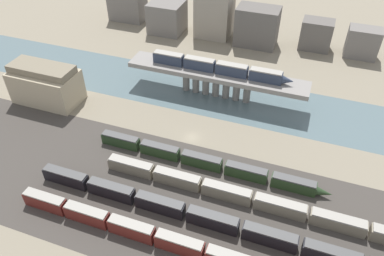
# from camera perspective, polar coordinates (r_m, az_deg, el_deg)

# --- Properties ---
(ground_plane) EXTENTS (400.00, 400.00, 0.00)m
(ground_plane) POSITION_cam_1_polar(r_m,az_deg,el_deg) (112.40, 0.01, -1.45)
(ground_plane) COLOR gray
(railbed_yard) EXTENTS (280.00, 42.00, 0.01)m
(railbed_yard) POSITION_cam_1_polar(r_m,az_deg,el_deg) (96.82, -4.91, -10.22)
(railbed_yard) COLOR #423D38
(railbed_yard) RESTS_ON ground
(river_water) EXTENTS (320.00, 25.28, 0.01)m
(river_water) POSITION_cam_1_polar(r_m,az_deg,el_deg) (130.46, 3.59, 5.02)
(river_water) COLOR slate
(river_water) RESTS_ON ground
(bridge) EXTENTS (61.04, 9.29, 9.33)m
(bridge) POSITION_cam_1_polar(r_m,az_deg,el_deg) (126.46, 3.73, 7.77)
(bridge) COLOR gray
(bridge) RESTS_ON ground
(train_on_bridge) EXTENTS (47.37, 3.04, 3.82)m
(train_on_bridge) POSITION_cam_1_polar(r_m,az_deg,el_deg) (124.30, 4.17, 9.21)
(train_on_bridge) COLOR #2D384C
(train_on_bridge) RESTS_ON bridge
(train_yard_near) EXTENTS (96.61, 2.66, 4.12)m
(train_yard_near) POSITION_cam_1_polar(r_m,az_deg,el_deg) (84.36, 2.71, -18.63)
(train_yard_near) COLOR #5B1E19
(train_yard_near) RESTS_ON ground
(train_yard_mid) EXTENTS (96.61, 2.72, 3.93)m
(train_yard_mid) POSITION_cam_1_polar(r_m,az_deg,el_deg) (89.28, 4.00, -14.07)
(train_yard_mid) COLOR black
(train_yard_mid) RESTS_ON ground
(train_yard_far) EXTENTS (83.73, 2.82, 3.60)m
(train_yard_far) POSITION_cam_1_polar(r_m,az_deg,el_deg) (94.49, 10.17, -10.89)
(train_yard_far) COLOR gray
(train_yard_far) RESTS_ON ground
(train_yard_outer) EXTENTS (65.01, 2.60, 3.60)m
(train_yard_outer) POSITION_cam_1_polar(r_m,az_deg,el_deg) (102.26, 2.17, -5.21)
(train_yard_outer) COLOR #23381E
(train_yard_outer) RESTS_ON ground
(warehouse_building) EXTENTS (21.82, 11.98, 13.27)m
(warehouse_building) POSITION_cam_1_polar(r_m,az_deg,el_deg) (133.47, -21.38, 6.25)
(warehouse_building) COLOR tan
(warehouse_building) RESTS_ON ground
(city_block_far_left) EXTENTS (16.33, 9.94, 14.82)m
(city_block_far_left) POSITION_cam_1_polar(r_m,az_deg,el_deg) (186.59, -9.83, 18.12)
(city_block_far_left) COLOR slate
(city_block_far_left) RESTS_ON ground
(city_block_left) EXTENTS (14.51, 13.64, 13.16)m
(city_block_left) POSITION_cam_1_polar(r_m,az_deg,el_deg) (172.67, -3.83, 16.52)
(city_block_left) COLOR slate
(city_block_left) RESTS_ON ground
(city_block_center) EXTENTS (14.75, 13.15, 19.39)m
(city_block_center) POSITION_cam_1_polar(r_m,az_deg,el_deg) (167.94, 3.46, 17.01)
(city_block_center) COLOR gray
(city_block_center) RESTS_ON ground
(city_block_right) EXTENTS (17.10, 10.85, 15.97)m
(city_block_right) POSITION_cam_1_polar(r_m,az_deg,el_deg) (162.05, 9.86, 14.99)
(city_block_right) COLOR #605B56
(city_block_right) RESTS_ON ground
(city_block_far_right) EXTENTS (12.32, 8.61, 12.10)m
(city_block_far_right) POSITION_cam_1_polar(r_m,az_deg,el_deg) (165.51, 18.39, 13.36)
(city_block_far_right) COLOR #605B56
(city_block_far_right) RESTS_ON ground
(city_block_tall) EXTENTS (12.29, 8.16, 11.78)m
(city_block_tall) POSITION_cam_1_polar(r_m,az_deg,el_deg) (165.72, 24.54, 11.75)
(city_block_tall) COLOR slate
(city_block_tall) RESTS_ON ground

